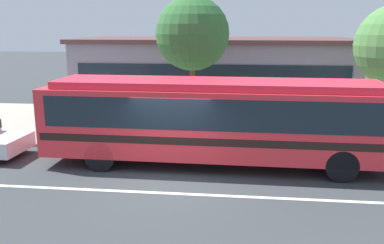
% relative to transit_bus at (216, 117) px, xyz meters
% --- Properties ---
extents(ground_plane, '(120.00, 120.00, 0.00)m').
position_rel_transit_bus_xyz_m(ground_plane, '(-1.36, -1.81, -1.68)').
color(ground_plane, '#34393C').
extents(sidewalk_slab, '(60.00, 8.00, 0.12)m').
position_rel_transit_bus_xyz_m(sidewalk_slab, '(-1.36, 5.35, -1.62)').
color(sidewalk_slab, '#A29687').
rests_on(sidewalk_slab, ground_plane).
extents(lane_stripe_center, '(56.00, 0.16, 0.01)m').
position_rel_transit_bus_xyz_m(lane_stripe_center, '(-1.36, -2.61, -1.68)').
color(lane_stripe_center, silver).
rests_on(lane_stripe_center, ground_plane).
extents(transit_bus, '(11.53, 2.58, 2.90)m').
position_rel_transit_bus_xyz_m(transit_bus, '(0.00, 0.00, 0.00)').
color(transit_bus, red).
rests_on(transit_bus, ground_plane).
extents(pedestrian_waiting_near_sign, '(0.41, 0.41, 1.67)m').
position_rel_transit_bus_xyz_m(pedestrian_waiting_near_sign, '(2.81, 2.40, -0.59)').
color(pedestrian_waiting_near_sign, slate).
rests_on(pedestrian_waiting_near_sign, sidewalk_slab).
extents(pedestrian_walking_along_curb, '(0.47, 0.47, 1.71)m').
position_rel_transit_bus_xyz_m(pedestrian_walking_along_curb, '(-3.94, 2.15, -0.56)').
color(pedestrian_walking_along_curb, slate).
rests_on(pedestrian_walking_along_curb, sidewalk_slab).
extents(pedestrian_standing_by_tree, '(0.45, 0.45, 1.71)m').
position_rel_transit_bus_xyz_m(pedestrian_standing_by_tree, '(-1.40, 2.72, -0.56)').
color(pedestrian_standing_by_tree, '#6A6154').
rests_on(pedestrian_standing_by_tree, sidewalk_slab).
extents(bus_stop_sign, '(0.10, 0.44, 2.53)m').
position_rel_transit_bus_xyz_m(bus_stop_sign, '(4.88, 2.05, 0.06)').
color(bus_stop_sign, gray).
rests_on(bus_stop_sign, sidewalk_slab).
extents(street_tree_near_stop, '(3.22, 3.22, 5.78)m').
position_rel_transit_bus_xyz_m(street_tree_near_stop, '(-1.35, 4.84, 2.60)').
color(street_tree_near_stop, brown).
rests_on(street_tree_near_stop, sidewalk_slab).
extents(station_building, '(15.74, 6.79, 3.93)m').
position_rel_transit_bus_xyz_m(station_building, '(-0.75, 10.97, 0.29)').
color(station_building, gray).
rests_on(station_building, ground_plane).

